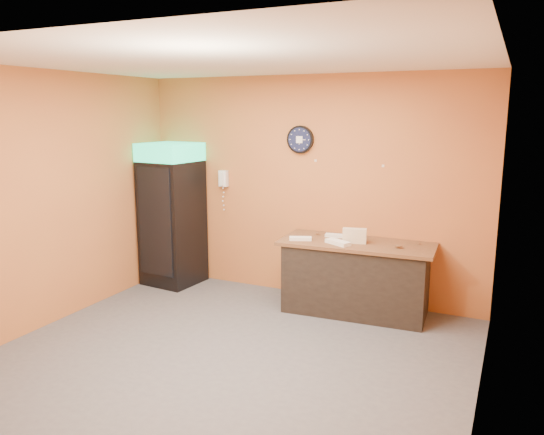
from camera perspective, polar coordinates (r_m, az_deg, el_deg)
The scene contains 15 objects.
floor at distance 5.40m, azimuth -4.29°, elevation -14.50°, with size 4.50×4.50×0.00m, color #47474C.
back_wall at distance 6.74m, azimuth 3.88°, elevation 3.20°, with size 4.50×0.02×2.80m, color #BB6E34.
left_wall at distance 6.36m, azimuth -22.47°, elevation 1.87°, with size 0.02×4.00×2.80m, color #BB6E34.
right_wall at distance 4.34m, azimuth 22.35°, elevation -2.22°, with size 0.02×4.00×2.80m, color #BB6E34.
ceiling at distance 4.88m, azimuth -4.79°, elevation 16.56°, with size 4.50×4.00×0.02m, color white.
beverage_cooler at distance 7.35m, azimuth -10.84°, elevation 0.12°, with size 0.74×0.75×1.94m.
prep_counter at distance 6.39m, azimuth 9.03°, elevation -6.51°, with size 1.63×0.73×0.82m, color black.
wall_clock at distance 6.69m, azimuth 3.05°, elevation 8.37°, with size 0.35×0.06×0.35m.
wall_phone at distance 7.21m, azimuth -5.28°, elevation 4.19°, with size 0.12×0.10×0.22m.
butcher_paper at distance 6.28m, azimuth 9.15°, elevation -2.78°, with size 1.78×0.78×0.04m, color brown.
sub_roll_stack at distance 6.19m, azimuth 8.87°, elevation -1.96°, with size 0.29×0.15×0.17m.
wrapped_sandwich_left at distance 6.28m, azimuth 3.08°, elevation -2.27°, with size 0.26×0.10×0.04m, color white.
wrapped_sandwich_mid at distance 6.12m, azimuth 7.10°, elevation -2.67°, with size 0.31×0.12×0.04m, color white.
wrapped_sandwich_right at distance 6.47m, azimuth 6.85°, elevation -1.94°, with size 0.25×0.10×0.04m, color white.
kitchen_tool at distance 6.36m, azimuth 9.21°, elevation -2.16°, with size 0.05×0.05×0.05m, color silver.
Camera 1 is at (2.41, -4.23, 2.35)m, focal length 35.00 mm.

